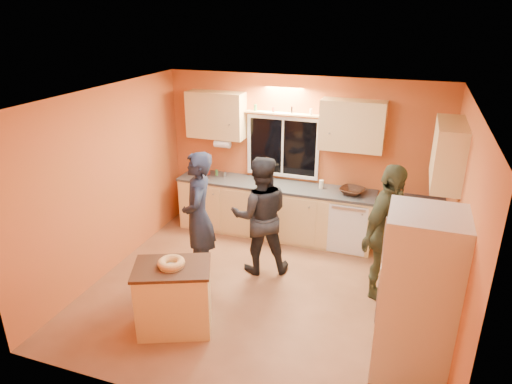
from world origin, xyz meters
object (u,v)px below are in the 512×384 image
at_px(refrigerator, 417,296).
at_px(person_right, 387,233).
at_px(island, 174,297).
at_px(person_left, 199,217).
at_px(person_center, 260,215).

xyz_separation_m(refrigerator, person_right, (-0.39, 1.28, 0.01)).
bearing_deg(island, person_left, 78.16).
distance_m(person_left, person_center, 0.86).
relative_size(refrigerator, person_left, 0.99).
bearing_deg(person_center, person_left, 7.52).
height_order(island, person_left, person_left).
xyz_separation_m(island, person_center, (0.52, 1.58, 0.43)).
height_order(person_left, person_right, same).
bearing_deg(person_right, person_center, 110.81).
distance_m(island, person_right, 2.72).
bearing_deg(person_center, person_right, 154.60).
xyz_separation_m(person_left, person_right, (2.45, 0.33, -0.00)).
bearing_deg(person_right, person_left, 121.65).
xyz_separation_m(person_center, person_right, (1.71, -0.10, 0.05)).
distance_m(island, person_left, 1.27).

